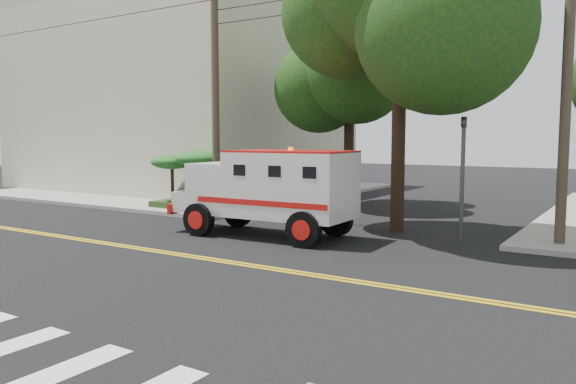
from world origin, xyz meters
The scene contains 10 objects.
ground centered at (0.00, 0.00, 0.00)m, with size 100.00×100.00×0.00m, color black.
sidewalk_nw centered at (-13.50, 13.50, 0.07)m, with size 17.00×17.00×0.15m, color gray.
building_left centered at (-15.50, 15.00, 5.15)m, with size 16.00×14.00×10.00m, color beige.
utility_pole_left centered at (-5.60, 6.00, 4.50)m, with size 0.28×0.28×9.00m, color #382D23.
utility_pole_right centered at (6.30, 6.20, 4.50)m, with size 0.28×0.28×9.00m, color #382D23.
tree_left centered at (-2.68, 11.79, 5.73)m, with size 4.48×4.20×7.70m.
traffic_signal centered at (3.80, 5.60, 2.23)m, with size 0.15×0.18×3.60m.
accessibility_sign centered at (-6.20, 6.17, 1.37)m, with size 0.45×0.10×2.02m.
palm_planter centered at (-7.44, 6.62, 1.65)m, with size 3.52×2.63×2.36m.
armored_truck centered at (-1.42, 3.50, 1.50)m, with size 5.87×2.54×2.63m.
Camera 1 is at (8.22, -10.46, 3.01)m, focal length 35.00 mm.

